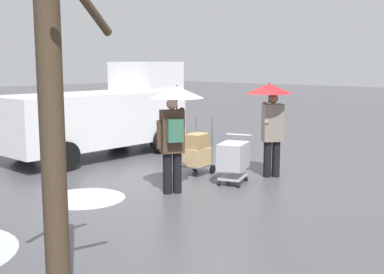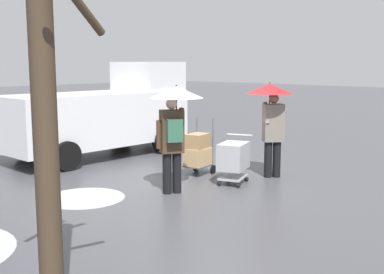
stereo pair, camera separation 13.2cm
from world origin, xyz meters
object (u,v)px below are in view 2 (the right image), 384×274
Objects in this scene: hand_dolly_boxes at (198,151)px; pedestrian_pink_side at (174,114)px; shopping_cart_vendor at (233,158)px; pedestrian_black_side at (271,107)px; cargo_van_parked_right at (104,113)px; bare_tree_near at (44,106)px.

pedestrian_pink_side is at bearing 115.81° from hand_dolly_boxes.
pedestrian_black_side is (-0.25, -1.03, 1.02)m from shopping_cart_vendor.
cargo_van_parked_right is 4.73m from shopping_cart_vendor.
hand_dolly_boxes is 0.61× the size of pedestrian_pink_side.
cargo_van_parked_right is 2.50× the size of pedestrian_black_side.
bare_tree_near reaches higher than hand_dolly_boxes.
pedestrian_black_side is at bearing -170.36° from cargo_van_parked_right.
shopping_cart_vendor is 1.47m from pedestrian_black_side.
hand_dolly_boxes is (1.12, -0.13, -0.02)m from shopping_cart_vendor.
pedestrian_black_side is at bearing -103.40° from shopping_cart_vendor.
hand_dolly_boxes is at bearing 178.88° from cargo_van_parked_right.
shopping_cart_vendor is at bearing -69.85° from bare_tree_near.
pedestrian_pink_side is at bearing 75.39° from pedestrian_black_side.
bare_tree_near is (-6.77, 5.87, 0.97)m from cargo_van_parked_right.
hand_dolly_boxes is 6.81m from bare_tree_near.
shopping_cart_vendor is at bearing 177.61° from cargo_van_parked_right.
shopping_cart_vendor is 0.77× the size of hand_dolly_boxes.
bare_tree_near reaches higher than shopping_cart_vendor.
bare_tree_near reaches higher than pedestrian_pink_side.
hand_dolly_boxes is 0.61× the size of pedestrian_black_side.
pedestrian_pink_side is 1.00× the size of pedestrian_black_side.
cargo_van_parked_right is at bearing -2.39° from shopping_cart_vendor.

